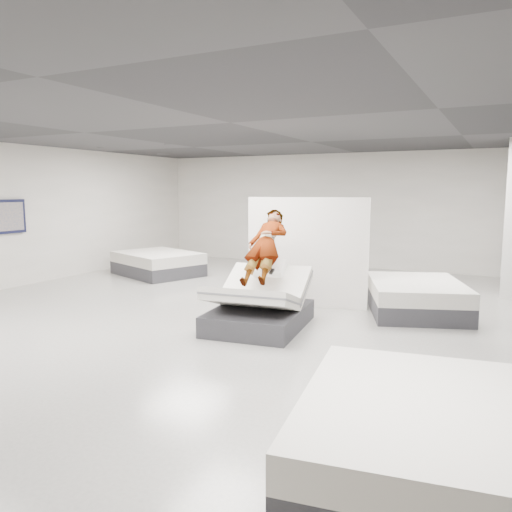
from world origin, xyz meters
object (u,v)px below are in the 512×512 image
person (266,256)px  flat_bed_right_far (416,297)px  remote (272,271)px  hero_bed (259,306)px  flat_bed_right_near (413,437)px  divider_panel (307,252)px  wall_poster (6,217)px  flat_bed_left_far (158,264)px

person → flat_bed_right_far: (2.11, 1.82, -0.84)m
person → remote: bearing=-57.8°
hero_bed → flat_bed_right_near: size_ratio=0.81×
hero_bed → divider_panel: 1.84m
divider_panel → wall_poster: 6.66m
remote → flat_bed_right_far: 2.90m
person → flat_bed_left_far: person is taller
hero_bed → wall_poster: bearing=177.2°
divider_panel → flat_bed_right_near: divider_panel is taller
flat_bed_right_far → flat_bed_left_far: flat_bed_left_far is taller
divider_panel → wall_poster: bearing=-178.9°
remote → flat_bed_right_near: 4.20m
divider_panel → flat_bed_left_far: size_ratio=0.88×
remote → hero_bed: bearing=167.7°
remote → divider_panel: size_ratio=0.06×
hero_bed → remote: size_ratio=14.01×
flat_bed_right_near → flat_bed_left_far: size_ratio=0.95×
remote → wall_poster: size_ratio=0.15×
hero_bed → flat_bed_right_near: hero_bed is taller
remote → flat_bed_right_far: (1.85, 2.14, -0.64)m
flat_bed_right_near → wall_poster: (-9.24, 3.51, 1.29)m
flat_bed_left_far → flat_bed_right_far: bearing=-9.6°
divider_panel → flat_bed_right_far: size_ratio=0.91×
flat_bed_right_far → wall_poster: size_ratio=2.60×
flat_bed_right_far → flat_bed_left_far: (-6.61, 1.12, 0.01)m
wall_poster → flat_bed_left_far: bearing=58.5°
remote → flat_bed_left_far: size_ratio=0.05×
wall_poster → divider_panel: bearing=12.1°
flat_bed_left_far → remote: bearing=-34.4°
flat_bed_right_near → flat_bed_left_far: (-7.44, 6.44, -0.01)m
hero_bed → divider_panel: (0.15, 1.70, 0.68)m
flat_bed_right_far → flat_bed_right_near: 5.38m
flat_bed_left_far → hero_bed: bearing=-35.5°
person → remote: size_ratio=11.87×
person → flat_bed_right_near: person is taller
hero_bed → flat_bed_right_far: (2.07, 2.12, -0.06)m
divider_panel → remote: bearing=-98.5°
hero_bed → flat_bed_right_far: size_ratio=0.80×
flat_bed_right_far → flat_bed_right_near: bearing=-81.1°
hero_bed → wall_poster: (-6.34, 0.31, 1.25)m
hero_bed → remote: hero_bed is taller
person → remote: 0.46m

